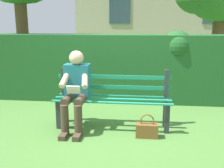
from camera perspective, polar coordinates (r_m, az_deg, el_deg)
The scene contains 5 objects.
ground at distance 4.18m, azimuth 0.15°, elevation -9.32°, with size 60.00×60.00×0.00m, color #477533.
park_bench at distance 4.09m, azimuth 0.24°, elevation -3.26°, with size 1.81×0.45×0.90m.
person_seated at distance 3.98m, azimuth -7.95°, elevation -0.92°, with size 0.44×0.73×1.20m.
hedge_backdrop at distance 5.51m, azimuth -1.24°, elevation 3.97°, with size 4.85×0.72×1.46m.
handbag at distance 3.82m, azimuth 7.63°, elevation -9.88°, with size 0.31×0.14×0.35m.
Camera 1 is at (-0.40, 3.84, 1.60)m, focal length 41.81 mm.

